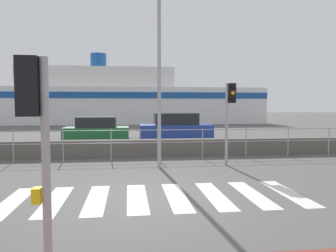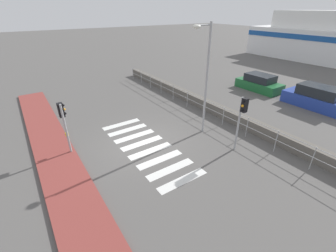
{
  "view_description": "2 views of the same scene",
  "coord_description": "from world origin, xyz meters",
  "px_view_note": "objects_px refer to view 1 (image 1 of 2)",
  "views": [
    {
      "loc": [
        -0.23,
        -7.31,
        2.11
      ],
      "look_at": [
        0.9,
        2.0,
        1.5
      ],
      "focal_mm": 35.0,
      "sensor_mm": 36.0,
      "label": 1
    },
    {
      "loc": [
        9.27,
        -4.65,
        6.48
      ],
      "look_at": [
        0.98,
        1.0,
        1.2
      ],
      "focal_mm": 24.0,
      "sensor_mm": 36.0,
      "label": 2
    }
  ],
  "objects_px": {
    "ferry_boat": "(124,100)",
    "parked_car_green": "(97,130)",
    "traffic_light_far": "(230,105)",
    "traffic_light_near": "(36,121)",
    "streetlamp": "(160,56)",
    "parked_car_blue": "(176,128)"
  },
  "relations": [
    {
      "from": "ferry_boat",
      "to": "parked_car_green",
      "type": "distance_m",
      "value": 18.86
    },
    {
      "from": "traffic_light_far",
      "to": "parked_car_green",
      "type": "xyz_separation_m",
      "value": [
        -5.41,
        9.24,
        -1.51
      ]
    },
    {
      "from": "traffic_light_near",
      "to": "streetlamp",
      "type": "bearing_deg",
      "value": 72.77
    },
    {
      "from": "traffic_light_near",
      "to": "traffic_light_far",
      "type": "bearing_deg",
      "value": 57.14
    },
    {
      "from": "parked_car_green",
      "to": "traffic_light_near",
      "type": "bearing_deg",
      "value": -87.01
    },
    {
      "from": "traffic_light_far",
      "to": "parked_car_green",
      "type": "height_order",
      "value": "traffic_light_far"
    },
    {
      "from": "traffic_light_near",
      "to": "parked_car_green",
      "type": "bearing_deg",
      "value": 92.99
    },
    {
      "from": "streetlamp",
      "to": "ferry_boat",
      "type": "relative_size",
      "value": 0.2
    },
    {
      "from": "streetlamp",
      "to": "parked_car_green",
      "type": "bearing_deg",
      "value": 107.2
    },
    {
      "from": "traffic_light_near",
      "to": "traffic_light_far",
      "type": "distance_m",
      "value": 8.4
    },
    {
      "from": "parked_car_green",
      "to": "parked_car_blue",
      "type": "relative_size",
      "value": 0.87
    },
    {
      "from": "traffic_light_near",
      "to": "ferry_boat",
      "type": "height_order",
      "value": "ferry_boat"
    },
    {
      "from": "traffic_light_far",
      "to": "streetlamp",
      "type": "distance_m",
      "value": 2.95
    },
    {
      "from": "traffic_light_far",
      "to": "parked_car_blue",
      "type": "relative_size",
      "value": 0.64
    },
    {
      "from": "parked_car_green",
      "to": "traffic_light_far",
      "type": "bearing_deg",
      "value": -59.66
    },
    {
      "from": "parked_car_green",
      "to": "ferry_boat",
      "type": "bearing_deg",
      "value": 85.64
    },
    {
      "from": "ferry_boat",
      "to": "traffic_light_near",
      "type": "bearing_deg",
      "value": -90.94
    },
    {
      "from": "traffic_light_far",
      "to": "traffic_light_near",
      "type": "bearing_deg",
      "value": -122.86
    },
    {
      "from": "streetlamp",
      "to": "parked_car_blue",
      "type": "bearing_deg",
      "value": 78.6
    },
    {
      "from": "traffic_light_near",
      "to": "streetlamp",
      "type": "xyz_separation_m",
      "value": [
        2.1,
        6.76,
        1.77
      ]
    },
    {
      "from": "ferry_boat",
      "to": "parked_car_green",
      "type": "relative_size",
      "value": 7.77
    },
    {
      "from": "traffic_light_near",
      "to": "ferry_boat",
      "type": "bearing_deg",
      "value": 89.06
    }
  ]
}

